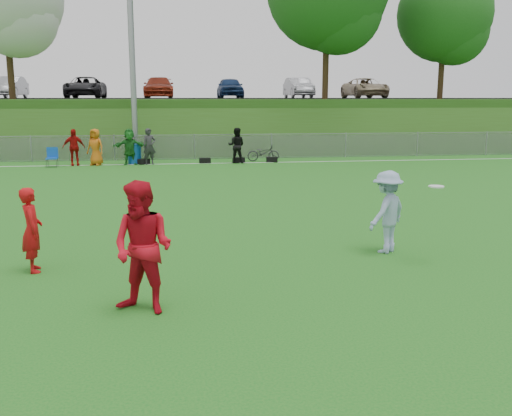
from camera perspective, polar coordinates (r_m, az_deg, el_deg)
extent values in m
plane|color=#14621A|center=(9.91, -2.12, -7.27)|extent=(120.00, 120.00, 0.00)
cube|color=white|center=(27.56, -6.01, 4.45)|extent=(60.00, 0.10, 0.01)
cube|color=gray|center=(29.49, -6.18, 6.03)|extent=(58.00, 0.02, 1.20)
cube|color=gray|center=(29.44, -6.21, 7.29)|extent=(58.00, 0.04, 0.04)
cylinder|color=gray|center=(30.37, -12.35, 16.19)|extent=(0.30, 0.30, 12.00)
cube|color=#2D5517|center=(40.41, -6.75, 8.61)|extent=(120.00, 18.00, 3.00)
cube|color=black|center=(42.38, -6.86, 10.81)|extent=(120.00, 12.00, 0.10)
cylinder|color=black|center=(35.72, -23.61, 15.94)|extent=(0.36, 0.36, 7.50)
sphere|color=beige|center=(35.37, -22.86, 17.28)|extent=(4.50, 4.50, 4.50)
cylinder|color=black|center=(35.27, 7.07, 17.63)|extent=(0.36, 0.36, 8.50)
sphere|color=#1A4D14|center=(35.25, 8.23, 19.00)|extent=(5.10, 5.10, 5.10)
cylinder|color=black|center=(39.37, 18.19, 15.38)|extent=(0.36, 0.36, 7.00)
sphere|color=#1A4D14|center=(39.56, 18.34, 17.90)|extent=(5.88, 5.88, 5.88)
sphere|color=#1A4D14|center=(39.43, 19.26, 16.34)|extent=(4.20, 4.20, 4.20)
imported|color=#9E9FA3|center=(42.82, -23.44, 11.04)|extent=(1.52, 4.37, 1.44)
imported|color=black|center=(41.81, -16.69, 11.49)|extent=(2.39, 5.18, 1.44)
imported|color=maroon|center=(41.38, -9.69, 11.80)|extent=(2.02, 4.96, 1.44)
imported|color=navy|center=(41.56, -2.63, 11.94)|extent=(1.70, 4.23, 1.44)
imported|color=gray|center=(42.33, 4.27, 11.90)|extent=(1.52, 4.37, 1.44)
imported|color=#9D896A|center=(43.66, 10.84, 11.71)|extent=(2.39, 5.18, 1.44)
imported|color=#A70D0B|center=(27.85, -17.77, 5.80)|extent=(1.06, 0.63, 1.69)
imported|color=#C76012|center=(27.70, -15.76, 5.88)|extent=(0.98, 0.85, 1.69)
imported|color=#1C6920|center=(27.54, -12.52, 6.01)|extent=(1.63, 0.73, 1.69)
imported|color=#29292B|center=(27.48, -10.62, 6.07)|extent=(0.72, 0.59, 1.69)
imported|color=black|center=(27.61, -1.96, 6.27)|extent=(0.97, 0.85, 1.69)
cube|color=black|center=(27.67, -11.15, 4.59)|extent=(0.60, 0.57, 0.26)
cube|color=black|center=(27.66, -5.13, 4.75)|extent=(0.55, 0.28, 0.26)
cube|color=black|center=(27.79, -1.74, 4.82)|extent=(0.62, 0.49, 0.26)
cube|color=black|center=(28.02, 1.60, 4.87)|extent=(0.59, 0.36, 0.26)
imported|color=#BA0C10|center=(10.99, -21.51, -2.05)|extent=(0.51, 0.64, 1.54)
imported|color=red|center=(8.39, -11.24, -3.92)|extent=(1.18, 1.10, 1.95)
imported|color=#90A5C8|center=(11.80, 12.96, -0.38)|extent=(1.23, 1.16, 1.67)
cylinder|color=white|center=(11.11, 17.59, 2.07)|extent=(0.29, 0.29, 0.03)
cylinder|color=#0D4895|center=(27.90, -12.05, 5.31)|extent=(0.77, 0.77, 0.94)
cube|color=#104CB5|center=(27.61, -19.74, 4.69)|extent=(0.51, 0.51, 0.05)
cube|color=#104CB5|center=(27.81, -19.69, 5.25)|extent=(0.49, 0.06, 0.49)
imported|color=#28292B|center=(28.44, 0.74, 5.54)|extent=(1.59, 0.59, 0.83)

